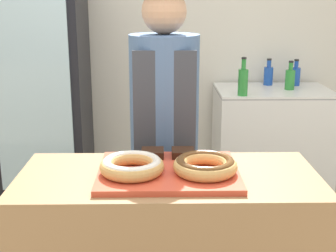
% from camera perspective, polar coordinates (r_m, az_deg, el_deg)
% --- Properties ---
extents(wall_back, '(8.00, 0.06, 2.70)m').
position_cam_1_polar(wall_back, '(3.94, -0.49, 11.75)').
color(wall_back, silver).
rests_on(wall_back, ground_plane).
extents(serving_tray, '(0.57, 0.45, 0.02)m').
position_cam_1_polar(serving_tray, '(1.93, 0.05, -5.62)').
color(serving_tray, '#D84C33').
rests_on(serving_tray, display_counter).
extents(donut_light_glaze, '(0.26, 0.26, 0.06)m').
position_cam_1_polar(donut_light_glaze, '(1.87, -4.42, -4.78)').
color(donut_light_glaze, tan).
rests_on(donut_light_glaze, serving_tray).
extents(donut_chocolate_glaze, '(0.26, 0.26, 0.06)m').
position_cam_1_polar(donut_chocolate_glaze, '(1.88, 4.55, -4.73)').
color(donut_chocolate_glaze, tan).
rests_on(donut_chocolate_glaze, serving_tray).
extents(brownie_back_left, '(0.10, 0.10, 0.03)m').
position_cam_1_polar(brownie_back_left, '(2.07, -1.89, -3.32)').
color(brownie_back_left, black).
rests_on(brownie_back_left, serving_tray).
extents(brownie_back_right, '(0.10, 0.10, 0.03)m').
position_cam_1_polar(brownie_back_right, '(2.07, 1.84, -3.30)').
color(brownie_back_right, black).
rests_on(brownie_back_right, serving_tray).
extents(baker_person, '(0.35, 0.35, 1.69)m').
position_cam_1_polar(baker_person, '(2.43, -0.44, -1.43)').
color(baker_person, '#4C4C51').
rests_on(baker_person, ground_plane).
extents(beverage_fridge, '(0.67, 0.59, 1.76)m').
position_cam_1_polar(beverage_fridge, '(3.75, -15.00, 3.78)').
color(beverage_fridge, black).
rests_on(beverage_fridge, ground_plane).
extents(chest_freezer, '(0.88, 0.60, 0.91)m').
position_cam_1_polar(chest_freezer, '(3.85, 12.38, -2.21)').
color(chest_freezer, white).
rests_on(chest_freezer, ground_plane).
extents(bottle_blue, '(0.07, 0.07, 0.21)m').
position_cam_1_polar(bottle_blue, '(3.94, 15.29, 5.97)').
color(bottle_blue, '#1E4CB2').
rests_on(bottle_blue, chest_freezer).
extents(bottle_green, '(0.07, 0.07, 0.28)m').
position_cam_1_polar(bottle_green, '(3.43, 9.13, 5.45)').
color(bottle_green, '#2D8C38').
rests_on(bottle_green, chest_freezer).
extents(bottle_green_b, '(0.07, 0.07, 0.22)m').
position_cam_1_polar(bottle_green_b, '(3.74, 14.65, 5.62)').
color(bottle_green_b, '#2D8C38').
rests_on(bottle_green_b, chest_freezer).
extents(bottle_blue_b, '(0.07, 0.07, 0.21)m').
position_cam_1_polar(bottle_blue_b, '(3.90, 12.14, 6.11)').
color(bottle_blue_b, '#1E4CB2').
rests_on(bottle_blue_b, chest_freezer).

